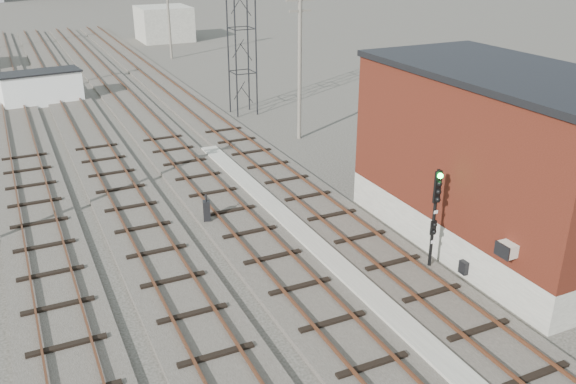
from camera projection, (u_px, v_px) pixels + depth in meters
ground at (105, 60)px, 62.67m from camera, size 320.00×320.00×0.00m
track_right at (188, 104)px, 46.14m from camera, size 3.20×90.00×0.39m
track_mid_right at (135, 110)px, 44.56m from camera, size 3.20×90.00×0.39m
track_mid_left at (78, 116)px, 42.98m from camera, size 3.20×90.00×0.39m
track_left at (17, 123)px, 41.40m from camera, size 3.20×90.00×0.39m
platform_curb at (320, 251)px, 24.53m from camera, size 0.90×28.00×0.26m
brick_building at (500, 159)px, 24.27m from camera, size 6.54×12.20×7.22m
lattice_tower at (241, 5)px, 41.12m from camera, size 1.60×1.60×15.00m
utility_pole_right_a at (300, 62)px, 36.74m from camera, size 1.80×0.24×9.00m
utility_pole_right_b at (168, 11)px, 61.71m from camera, size 1.80×0.24×9.00m
shed_right at (164, 24)px, 73.77m from camera, size 6.00×6.00×4.00m
signal_mast at (435, 213)px, 22.47m from camera, size 0.40×0.41×4.12m
switch_stand at (207, 211)px, 26.86m from camera, size 0.38×0.38×1.34m
site_trailer at (41, 88)px, 46.00m from camera, size 6.16×3.22×2.49m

